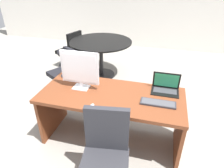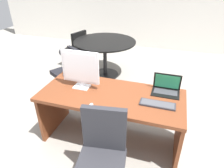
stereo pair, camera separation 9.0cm
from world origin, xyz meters
The scene contains 11 objects.
ground centered at (0.00, 1.50, 0.00)m, with size 12.00×12.00×0.00m, color gray.
desk centered at (0.00, 0.05, 0.54)m, with size 1.76×0.77×0.73m.
monitor centered at (-0.41, 0.05, 1.00)m, with size 0.48×0.16×0.49m.
laptop centered at (0.63, 0.27, 0.80)m, with size 0.33×0.23×0.22m.
keyboard centered at (0.57, -0.06, 0.74)m, with size 0.39×0.14×0.02m.
mouse centered at (-0.13, -0.32, 0.75)m, with size 0.04×0.08×0.03m.
desk_lamp centered at (-0.76, 0.27, 1.04)m, with size 0.12×0.14×0.42m.
office_chair centered at (0.13, -0.72, 0.38)m, with size 0.56×0.56×0.94m.
meeting_table centered at (-0.72, 1.82, 0.60)m, with size 1.28×1.28×0.79m.
meeting_chair_near centered at (-1.18, 1.05, 0.32)m, with size 0.63×0.64×0.80m.
meeting_chair_far centered at (-1.56, 2.10, 0.34)m, with size 0.59×0.58×0.86m.
Camera 2 is at (0.63, -1.97, 2.04)m, focal length 32.05 mm.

